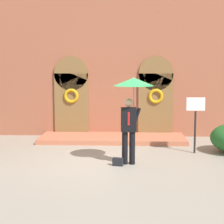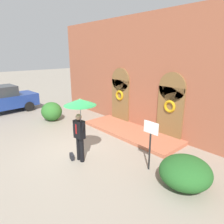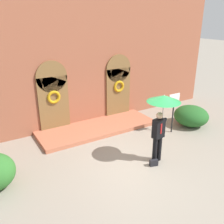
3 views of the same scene
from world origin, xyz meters
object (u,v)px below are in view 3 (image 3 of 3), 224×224
at_px(sign_post, 174,107).
at_px(handbag, 154,163).
at_px(shrub_right, 191,116).
at_px(person_with_umbrella, 162,109).

bearing_deg(sign_post, handbag, -145.34).
xyz_separation_m(handbag, shrub_right, (3.59, 1.71, 0.35)).
height_order(person_with_umbrella, sign_post, person_with_umbrella).
xyz_separation_m(person_with_umbrella, shrub_right, (3.20, 1.51, -1.46)).
distance_m(person_with_umbrella, sign_post, 2.52).
relative_size(person_with_umbrella, handbag, 8.44).
distance_m(handbag, sign_post, 3.02).
height_order(person_with_umbrella, shrub_right, person_with_umbrella).
height_order(sign_post, shrub_right, sign_post).
height_order(handbag, sign_post, sign_post).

